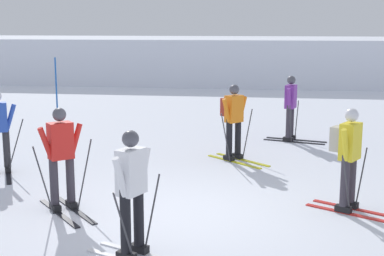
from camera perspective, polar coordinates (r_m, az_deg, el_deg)
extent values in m
plane|color=silver|center=(9.10, -0.76, -8.77)|extent=(120.00, 120.00, 0.00)
cube|color=silver|center=(30.08, 5.36, 7.08)|extent=(80.00, 8.33, 2.26)
cube|color=black|center=(11.94, -18.42, -4.51)|extent=(0.81, 1.47, 0.02)
cube|color=black|center=(12.07, -18.45, -4.05)|extent=(0.22, 0.29, 0.10)
cylinder|color=#2D2D33|center=(11.97, -18.59, -1.85)|extent=(0.14, 0.14, 0.85)
cylinder|color=#284CB7|center=(11.83, -18.23, 1.06)|extent=(0.27, 0.20, 0.55)
cylinder|color=#38383D|center=(11.87, -17.77, -1.82)|extent=(0.35, 0.19, 1.13)
cube|color=black|center=(14.85, 10.70, -1.20)|extent=(1.57, 0.52, 0.02)
cube|color=black|center=(14.58, 10.45, -1.42)|extent=(1.57, 0.52, 0.02)
cube|color=black|center=(14.87, 10.14, -0.93)|extent=(0.28, 0.19, 0.10)
cube|color=black|center=(14.60, 9.89, -1.14)|extent=(0.28, 0.19, 0.10)
cylinder|color=#38333D|center=(14.78, 10.20, 0.87)|extent=(0.14, 0.14, 0.85)
cylinder|color=#38333D|center=(14.51, 9.95, 0.70)|extent=(0.14, 0.14, 0.85)
cube|color=purple|center=(14.55, 10.16, 3.21)|extent=(0.33, 0.43, 0.60)
cylinder|color=purple|center=(14.79, 10.45, 3.27)|extent=(0.16, 0.27, 0.55)
cylinder|color=purple|center=(14.31, 10.00, 3.04)|extent=(0.16, 0.27, 0.55)
sphere|color=#4C4C56|center=(14.51, 10.21, 4.89)|extent=(0.22, 0.22, 0.22)
cylinder|color=#38383D|center=(14.96, 10.75, 0.81)|extent=(0.11, 0.31, 1.02)
cylinder|color=#38383D|center=(14.30, 10.14, 0.38)|extent=(0.11, 0.31, 1.02)
cube|color=gold|center=(12.54, 5.22, -3.27)|extent=(1.27, 1.11, 0.02)
cube|color=gold|center=(12.35, 4.32, -3.48)|extent=(1.27, 1.11, 0.02)
cube|color=black|center=(12.63, 4.73, -2.89)|extent=(0.28, 0.26, 0.10)
cube|color=black|center=(12.43, 3.83, -3.09)|extent=(0.28, 0.26, 0.10)
cylinder|color=black|center=(12.52, 4.76, -0.77)|extent=(0.14, 0.14, 0.85)
cylinder|color=black|center=(12.33, 3.86, -0.95)|extent=(0.14, 0.14, 0.85)
cube|color=orange|center=(12.32, 4.36, 1.99)|extent=(0.43, 0.44, 0.60)
cylinder|color=orange|center=(12.48, 5.22, 2.04)|extent=(0.24, 0.25, 0.55)
cylinder|color=orange|center=(12.13, 3.60, 1.80)|extent=(0.24, 0.25, 0.55)
sphere|color=#4C4C56|center=(12.26, 4.38, 3.98)|extent=(0.22, 0.22, 0.22)
cylinder|color=#38383D|center=(12.60, 5.74, -0.63)|extent=(0.22, 0.25, 1.14)
cylinder|color=#38383D|center=(12.11, 3.51, -1.06)|extent=(0.22, 0.25, 1.14)
cube|color=maroon|center=(12.46, 3.67, 2.19)|extent=(0.32, 0.33, 0.40)
cube|color=black|center=(9.42, -11.98, -8.27)|extent=(1.13, 1.26, 0.02)
cube|color=black|center=(9.32, -13.59, -8.53)|extent=(1.13, 1.26, 0.02)
cube|color=black|center=(9.53, -12.33, -7.67)|extent=(0.26, 0.27, 0.10)
cube|color=black|center=(9.44, -13.92, -7.92)|extent=(0.26, 0.27, 0.10)
cylinder|color=#38333D|center=(9.39, -12.45, -4.92)|extent=(0.14, 0.14, 0.85)
cylinder|color=#38333D|center=(9.30, -14.06, -5.15)|extent=(0.14, 0.14, 0.85)
cube|color=red|center=(9.20, -13.41, -1.28)|extent=(0.44, 0.43, 0.60)
cylinder|color=red|center=(9.27, -11.92, -1.21)|extent=(0.25, 0.24, 0.55)
cylinder|color=red|center=(9.10, -14.84, -1.56)|extent=(0.25, 0.24, 0.55)
sphere|color=#4C4C56|center=(9.12, -13.53, 1.36)|extent=(0.22, 0.22, 0.22)
cylinder|color=#38383D|center=(9.37, -11.02, -4.69)|extent=(0.24, 0.22, 1.16)
cylinder|color=#38383D|center=(9.13, -15.10, -5.27)|extent=(0.24, 0.22, 1.16)
cube|color=silver|center=(7.56, -4.52, -12.93)|extent=(1.50, 0.72, 0.02)
cube|color=black|center=(7.62, -5.47, -12.26)|extent=(0.29, 0.21, 0.10)
cube|color=black|center=(7.41, -6.79, -12.95)|extent=(0.29, 0.21, 0.10)
cylinder|color=black|center=(7.45, -5.53, -8.89)|extent=(0.14, 0.14, 0.85)
cylinder|color=black|center=(7.24, -6.88, -9.51)|extent=(0.14, 0.14, 0.85)
cube|color=white|center=(7.15, -6.30, -4.48)|extent=(0.37, 0.44, 0.60)
cylinder|color=white|center=(7.34, -4.98, -4.17)|extent=(0.18, 0.27, 0.55)
cylinder|color=white|center=(6.95, -7.42, -5.06)|extent=(0.18, 0.27, 0.55)
sphere|color=#4C4C56|center=(7.05, -6.37, -1.11)|extent=(0.22, 0.22, 0.22)
cylinder|color=#38383D|center=(7.52, -4.18, -8.89)|extent=(0.18, 0.38, 1.04)
cylinder|color=#38383D|center=(7.07, -7.03, -10.24)|extent=(0.18, 0.38, 1.04)
cube|color=red|center=(9.63, 16.81, -8.07)|extent=(1.43, 0.89, 0.02)
cube|color=red|center=(9.38, 16.18, -8.54)|extent=(1.43, 0.89, 0.02)
cube|color=black|center=(9.66, 16.00, -7.59)|extent=(0.29, 0.23, 0.10)
cube|color=black|center=(9.41, 15.34, -8.04)|extent=(0.29, 0.23, 0.10)
cylinder|color=#38333D|center=(9.52, 16.15, -4.88)|extent=(0.14, 0.14, 0.85)
cylinder|color=#38333D|center=(9.27, 15.49, -5.26)|extent=(0.14, 0.14, 0.85)
cube|color=yellow|center=(9.25, 16.02, -1.34)|extent=(0.40, 0.45, 0.60)
cylinder|color=yellow|center=(9.48, 16.70, -1.17)|extent=(0.21, 0.27, 0.55)
cylinder|color=yellow|center=(9.02, 15.53, -1.70)|extent=(0.21, 0.27, 0.55)
sphere|color=silver|center=(9.17, 16.16, 1.29)|extent=(0.22, 0.22, 0.22)
cylinder|color=#38383D|center=(9.64, 17.03, -5.04)|extent=(0.23, 0.37, 1.00)
cylinder|color=#38383D|center=(9.11, 15.67, -5.88)|extent=(0.23, 0.37, 1.00)
cube|color=#B7B2A3|center=(9.33, 14.83, -1.06)|extent=(0.30, 0.33, 0.40)
cylinder|color=#1E56AD|center=(19.60, -13.84, 4.33)|extent=(0.05, 0.05, 1.90)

